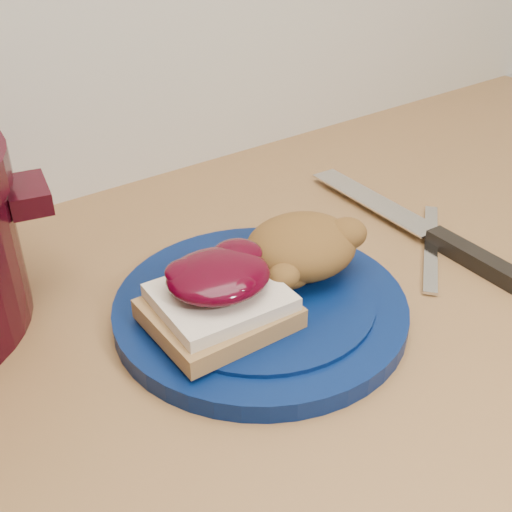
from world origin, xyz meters
TOP-DOWN VIEW (x-y plane):
  - plate at (-0.02, 1.48)m, footprint 0.29×0.29m
  - sandwich at (-0.07, 1.47)m, footprint 0.11×0.10m
  - stuffing_mound at (0.03, 1.49)m, footprint 0.12×0.10m
  - chef_knife at (0.20, 1.46)m, footprint 0.04×0.30m
  - butter_knife at (0.19, 1.46)m, footprint 0.15×0.13m

SIDE VIEW (x-z plane):
  - butter_knife at x=0.19m, z-range 0.90..0.91m
  - plate at x=-0.02m, z-range 0.90..0.92m
  - chef_knife at x=0.20m, z-range 0.90..0.92m
  - sandwich at x=-0.07m, z-range 0.92..0.97m
  - stuffing_mound at x=0.03m, z-range 0.92..0.97m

